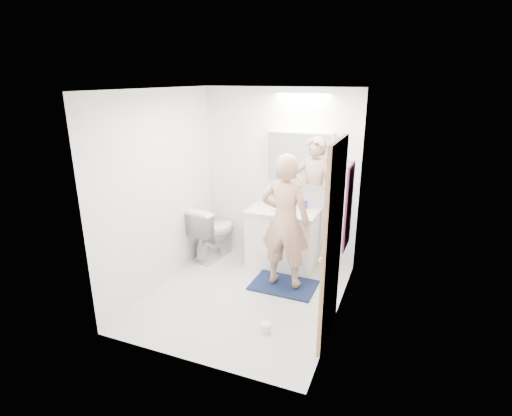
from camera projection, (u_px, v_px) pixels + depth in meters
The scene contains 23 objects.
floor at pixel (244, 296), 4.79m from camera, with size 2.50×2.50×0.00m, color silver.
ceiling at pixel (242, 89), 4.04m from camera, with size 2.50×2.50×0.00m, color white.
wall_back at pixel (279, 176), 5.52m from camera, with size 2.50×2.50×0.00m, color white.
wall_front at pixel (184, 243), 3.31m from camera, with size 2.50×2.50×0.00m, color white.
wall_left at pixel (160, 191), 4.80m from camera, with size 2.50×2.50×0.00m, color white.
wall_right at pixel (343, 213), 4.03m from camera, with size 2.50×2.50×0.00m, color white.
vanity_cabinet at pixel (282, 239), 5.46m from camera, with size 0.90×0.55×0.78m, color white.
countertop at pixel (283, 211), 5.34m from camera, with size 0.95×0.58×0.04m, color silver.
sink_basin at pixel (284, 208), 5.35m from camera, with size 0.36×0.36×0.03m, color white.
faucet at pixel (288, 200), 5.50m from camera, with size 0.02×0.02×0.16m, color silver.
medicine_cabinet at pixel (299, 158), 5.25m from camera, with size 0.88×0.14×0.70m, color white.
mirror_panel at pixel (298, 159), 5.18m from camera, with size 0.84×0.01×0.66m, color silver.
toilet at pixel (213, 231), 5.72m from camera, with size 0.44×0.78×0.79m, color silver.
bath_rug at pixel (284, 285), 5.01m from camera, with size 0.80×0.55×0.02m, color #152544.
person at pixel (285, 221), 4.74m from camera, with size 0.60×0.40×1.65m, color tan.
door at pixel (333, 244), 3.79m from camera, with size 0.04×0.80×2.00m, color tan.
door_knob at pixel (321, 261), 3.55m from camera, with size 0.06×0.06×0.06m, color gold.
towel at pixel (349, 207), 4.55m from camera, with size 0.02×0.42×1.00m, color black.
towel_hook at pixel (351, 162), 4.39m from camera, with size 0.02×0.02×0.07m, color silver.
soap_bottle_a at pixel (269, 197), 5.52m from camera, with size 0.08×0.08×0.22m, color beige.
soap_bottle_b at pixel (275, 199), 5.52m from camera, with size 0.07×0.08×0.17m, color #63A6D6.
toothbrush_cup at pixel (304, 205), 5.37m from camera, with size 0.11×0.11×0.10m, color #3B40B2.
toilet_paper_roll at pixel (266, 328), 4.10m from camera, with size 0.11×0.11×0.10m, color white.
Camera 1 is at (1.70, -3.86, 2.52)m, focal length 27.81 mm.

